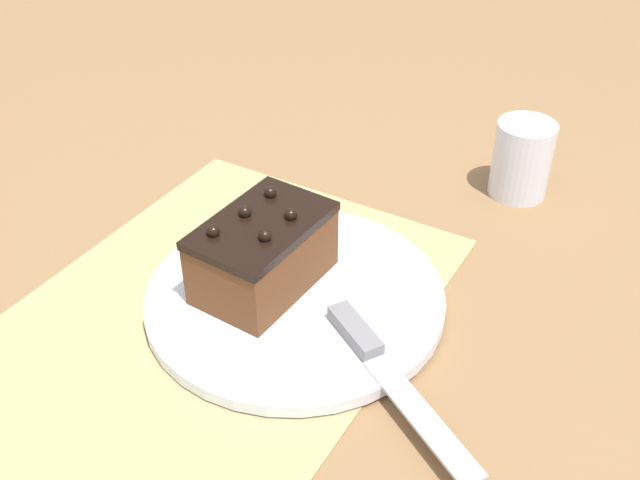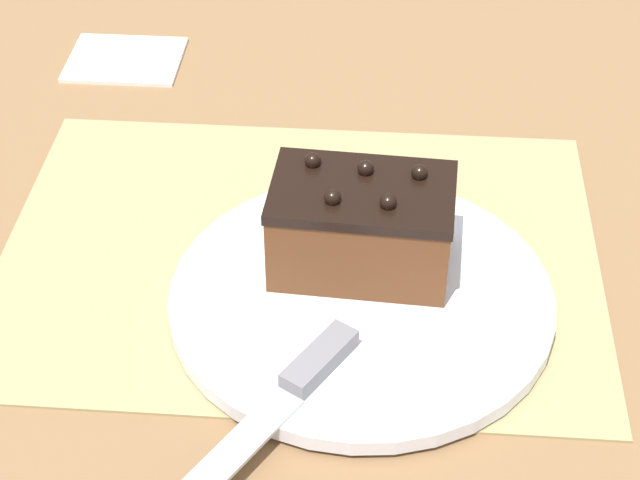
% 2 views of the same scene
% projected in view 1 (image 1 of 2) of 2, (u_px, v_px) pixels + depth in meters
% --- Properties ---
extents(ground_plane, '(3.00, 3.00, 0.00)m').
position_uv_depth(ground_plane, '(214.00, 315.00, 0.69)').
color(ground_plane, olive).
extents(placemat_woven, '(0.46, 0.34, 0.00)m').
position_uv_depth(placemat_woven, '(214.00, 314.00, 0.69)').
color(placemat_woven, tan).
rests_on(placemat_woven, ground_plane).
extents(cake_plate, '(0.28, 0.28, 0.01)m').
position_uv_depth(cake_plate, '(295.00, 297.00, 0.70)').
color(cake_plate, white).
rests_on(cake_plate, placemat_woven).
extents(chocolate_cake, '(0.14, 0.09, 0.08)m').
position_uv_depth(chocolate_cake, '(263.00, 252.00, 0.69)').
color(chocolate_cake, brown).
rests_on(chocolate_cake, cake_plate).
extents(serving_knife, '(0.12, 0.18, 0.01)m').
position_uv_depth(serving_knife, '(376.00, 357.00, 0.62)').
color(serving_knife, slate).
rests_on(serving_knife, cake_plate).
extents(drinking_glass, '(0.07, 0.07, 0.09)m').
position_uv_depth(drinking_glass, '(522.00, 159.00, 0.84)').
color(drinking_glass, white).
rests_on(drinking_glass, ground_plane).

